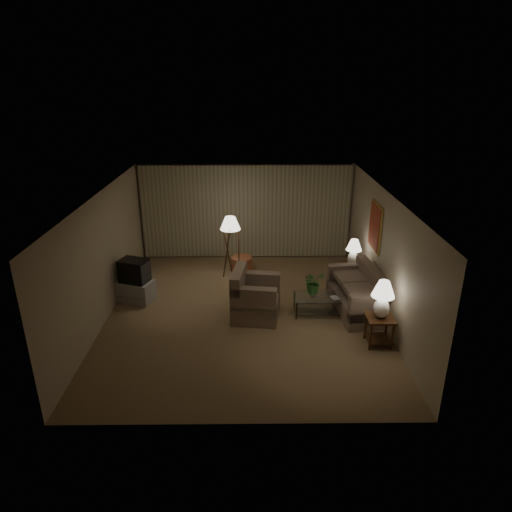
{
  "coord_description": "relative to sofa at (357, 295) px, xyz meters",
  "views": [
    {
      "loc": [
        0.16,
        -9.02,
        4.96
      ],
      "look_at": [
        0.26,
        0.6,
        1.13
      ],
      "focal_mm": 32.0,
      "sensor_mm": 36.0,
      "label": 1
    }
  ],
  "objects": [
    {
      "name": "room_shell",
      "position": [
        -2.48,
        1.45,
        1.35
      ],
      "size": [
        6.04,
        7.02,
        2.72
      ],
      "color": "#BCB290",
      "rests_on": "ground"
    },
    {
      "name": "side_table_near",
      "position": [
        0.15,
        -1.35,
        0.01
      ],
      "size": [
        0.52,
        0.52,
        0.6
      ],
      "color": "#361C0E",
      "rests_on": "ground"
    },
    {
      "name": "ground",
      "position": [
        -2.5,
        -0.05,
        -0.4
      ],
      "size": [
        7.0,
        7.0,
        0.0
      ],
      "primitive_type": "plane",
      "color": "#927B50",
      "rests_on": "ground"
    },
    {
      "name": "table_lamp_near",
      "position": [
        0.15,
        -1.35,
        0.65
      ],
      "size": [
        0.44,
        0.44,
        0.77
      ],
      "color": "white",
      "rests_on": "side_table_near"
    },
    {
      "name": "tv_cabinet",
      "position": [
        -5.05,
        0.58,
        -0.15
      ],
      "size": [
        1.11,
        1.0,
        0.5
      ],
      "primitive_type": "cube",
      "rotation": [
        0.0,
        0.0,
        -0.34
      ],
      "color": "#B1B1B4",
      "rests_on": "ground"
    },
    {
      "name": "flowers",
      "position": [
        -0.99,
        -0.1,
        0.44
      ],
      "size": [
        0.58,
        0.55,
        0.51
      ],
      "primitive_type": "imported",
      "rotation": [
        0.0,
        0.0,
        0.41
      ],
      "color": "#397B37",
      "rests_on": "vase"
    },
    {
      "name": "floor_lamp",
      "position": [
        -2.88,
        2.02,
        0.44
      ],
      "size": [
        0.52,
        0.52,
        1.61
      ],
      "color": "#361C0E",
      "rests_on": "ground"
    },
    {
      "name": "ottoman",
      "position": [
        -2.61,
        2.35,
        -0.21
      ],
      "size": [
        0.71,
        0.71,
        0.38
      ],
      "primitive_type": "cylinder",
      "rotation": [
        0.0,
        0.0,
        -0.3
      ],
      "color": "#B65C3D",
      "rests_on": "ground"
    },
    {
      "name": "armchair",
      "position": [
        -2.25,
        -0.21,
        0.03
      ],
      "size": [
        1.29,
        1.25,
        0.86
      ],
      "rotation": [
        0.0,
        0.0,
        1.43
      ],
      "color": "#826E5D",
      "rests_on": "ground"
    },
    {
      "name": "book",
      "position": [
        -0.59,
        -0.2,
        0.02
      ],
      "size": [
        0.22,
        0.26,
        0.02
      ],
      "primitive_type": "imported",
      "rotation": [
        0.0,
        0.0,
        0.31
      ],
      "color": "olive",
      "rests_on": "coffee_table"
    },
    {
      "name": "side_table_far",
      "position": [
        0.15,
        1.25,
        -0.01
      ],
      "size": [
        0.45,
        0.38,
        0.6
      ],
      "color": "#361C0E",
      "rests_on": "ground"
    },
    {
      "name": "table_lamp_far",
      "position": [
        0.15,
        1.25,
        0.59
      ],
      "size": [
        0.39,
        0.39,
        0.67
      ],
      "color": "white",
      "rests_on": "side_table_far"
    },
    {
      "name": "vase",
      "position": [
        -0.99,
        -0.1,
        0.1
      ],
      "size": [
        0.21,
        0.21,
        0.17
      ],
      "primitive_type": "imported",
      "rotation": [
        0.0,
        0.0,
        -0.36
      ],
      "color": "white",
      "rests_on": "coffee_table"
    },
    {
      "name": "crt_tv",
      "position": [
        -5.05,
        0.58,
        0.37
      ],
      "size": [
        0.9,
        0.83,
        0.53
      ],
      "primitive_type": "cube",
      "rotation": [
        0.0,
        0.0,
        -0.34
      ],
      "color": "black",
      "rests_on": "tv_cabinet"
    },
    {
      "name": "coffee_table",
      "position": [
        -0.84,
        -0.1,
        -0.12
      ],
      "size": [
        1.19,
        0.65,
        0.41
      ],
      "color": "silver",
      "rests_on": "ground"
    },
    {
      "name": "sofa",
      "position": [
        0.0,
        0.0,
        0.0
      ],
      "size": [
        2.0,
        1.32,
        0.8
      ],
      "rotation": [
        0.0,
        0.0,
        -1.45
      ],
      "color": "#826E5D",
      "rests_on": "ground"
    }
  ]
}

